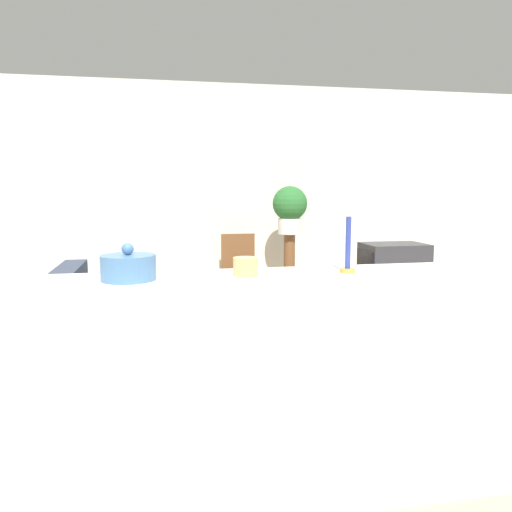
# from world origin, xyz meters

# --- Properties ---
(ground_plane) EXTENTS (14.00, 14.00, 0.00)m
(ground_plane) POSITION_xyz_m (0.00, 0.00, 0.00)
(ground_plane) COLOR tan
(wall_back) EXTENTS (9.00, 0.06, 2.70)m
(wall_back) POSITION_xyz_m (0.00, 3.43, 1.35)
(wall_back) COLOR silver
(wall_back) RESTS_ON ground_plane
(couch) EXTENTS (0.84, 1.76, 0.79)m
(couch) POSITION_xyz_m (-0.89, 1.37, 0.29)
(couch) COLOR #384256
(couch) RESTS_ON ground_plane
(tv_stand) EXTENTS (0.70, 0.55, 0.40)m
(tv_stand) POSITION_xyz_m (1.77, 1.63, 0.20)
(tv_stand) COLOR brown
(tv_stand) RESTS_ON ground_plane
(television) EXTENTS (0.59, 0.42, 0.54)m
(television) POSITION_xyz_m (1.77, 1.63, 0.67)
(television) COLOR #333338
(television) RESTS_ON tv_stand
(wooden_chair) EXTENTS (0.44, 0.44, 0.93)m
(wooden_chair) POSITION_xyz_m (0.52, 2.97, 0.51)
(wooden_chair) COLOR brown
(wooden_chair) RESTS_ON ground_plane
(plant_stand) EXTENTS (0.13, 0.13, 0.94)m
(plant_stand) POSITION_xyz_m (1.08, 2.86, 0.47)
(plant_stand) COLOR brown
(plant_stand) RESTS_ON ground_plane
(potted_plant) EXTENTS (0.40, 0.40, 0.55)m
(potted_plant) POSITION_xyz_m (1.08, 2.86, 1.24)
(potted_plant) COLOR white
(potted_plant) RESTS_ON plant_stand
(foreground_counter) EXTENTS (2.94, 0.44, 1.07)m
(foreground_counter) POSITION_xyz_m (0.00, -0.52, 0.53)
(foreground_counter) COLOR white
(foreground_counter) RESTS_ON ground_plane
(decorative_bowl) EXTENTS (0.23, 0.23, 0.16)m
(decorative_bowl) POSITION_xyz_m (-0.53, -0.52, 1.12)
(decorative_bowl) COLOR #4C7AAD
(decorative_bowl) RESTS_ON foreground_counter
(candle_jar) EXTENTS (0.11, 0.11, 0.08)m
(candle_jar) POSITION_xyz_m (-0.02, -0.52, 1.11)
(candle_jar) COLOR tan
(candle_jar) RESTS_ON foreground_counter
(candlestick) EXTENTS (0.07, 0.07, 0.26)m
(candlestick) POSITION_xyz_m (0.46, -0.52, 1.15)
(candlestick) COLOR #B7933D
(candlestick) RESTS_ON foreground_counter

